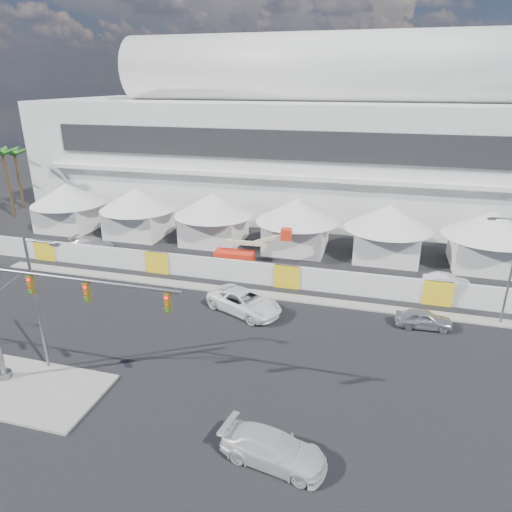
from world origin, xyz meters
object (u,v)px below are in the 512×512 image
(pickup_curb, at_px, (244,302))
(traffic_mast, at_px, (27,315))
(streetlight_median, at_px, (38,296))
(pickup_near, at_px, (274,449))
(lot_car_a, at_px, (447,282))
(boom_lift, at_px, (241,253))
(streetlight_curb, at_px, (510,264))
(lot_car_c, at_px, (92,244))
(sedan_silver, at_px, (424,319))

(pickup_curb, xyz_separation_m, traffic_mast, (-8.68, -11.81, 3.85))
(streetlight_median, bearing_deg, pickup_near, -13.29)
(traffic_mast, bearing_deg, lot_car_a, 40.22)
(pickup_curb, relative_size, boom_lift, 0.81)
(pickup_curb, bearing_deg, lot_car_a, -36.74)
(streetlight_curb, relative_size, boom_lift, 1.08)
(boom_lift, bearing_deg, traffic_mast, -107.72)
(lot_car_c, distance_m, streetlight_curb, 38.00)
(pickup_curb, relative_size, streetlight_curb, 0.75)
(lot_car_a, distance_m, streetlight_curb, 7.27)
(streetlight_median, bearing_deg, boom_lift, 72.51)
(pickup_near, bearing_deg, streetlight_curb, -27.69)
(streetlight_curb, bearing_deg, boom_lift, 163.81)
(lot_car_a, xyz_separation_m, streetlight_curb, (2.96, -5.27, 4.03))
(lot_car_a, relative_size, boom_lift, 0.52)
(pickup_near, bearing_deg, lot_car_c, 57.13)
(sedan_silver, xyz_separation_m, lot_car_c, (-32.11, 7.69, -0.00))
(pickup_near, bearing_deg, streetlight_median, 86.19)
(boom_lift, bearing_deg, pickup_curb, -74.55)
(lot_car_c, distance_m, boom_lift, 16.03)
(streetlight_median, xyz_separation_m, boom_lift, (6.14, 19.50, -3.94))
(traffic_mast, height_order, streetlight_curb, traffic_mast)
(lot_car_a, relative_size, lot_car_c, 0.85)
(pickup_curb, bearing_deg, lot_car_c, 89.55)
(traffic_mast, distance_m, streetlight_median, 1.79)
(boom_lift, bearing_deg, pickup_near, -72.46)
(pickup_near, xyz_separation_m, streetlight_median, (-14.76, 3.49, 4.22))
(pickup_near, distance_m, streetlight_median, 15.74)
(pickup_near, xyz_separation_m, lot_car_c, (-24.64, 22.46, -0.07))
(sedan_silver, relative_size, boom_lift, 0.53)
(lot_car_c, height_order, traffic_mast, traffic_mast)
(lot_car_c, bearing_deg, sedan_silver, -104.82)
(pickup_near, xyz_separation_m, traffic_mast, (-14.17, 1.81, 3.96))
(traffic_mast, relative_size, streetlight_median, 1.45)
(pickup_near, distance_m, boom_lift, 24.54)
(lot_car_c, bearing_deg, streetlight_median, -153.85)
(pickup_curb, xyz_separation_m, streetlight_median, (-9.27, -10.14, 4.11))
(pickup_curb, height_order, lot_car_a, pickup_curb)
(sedan_silver, height_order, traffic_mast, traffic_mast)
(streetlight_median, height_order, boom_lift, streetlight_median)
(lot_car_a, distance_m, streetlight_median, 31.06)
(lot_car_a, xyz_separation_m, traffic_mast, (-23.94, -20.24, 4.05))
(lot_car_a, distance_m, lot_car_c, 34.40)
(sedan_silver, distance_m, pickup_curb, 13.01)
(lot_car_a, height_order, lot_car_c, lot_car_c)
(boom_lift, bearing_deg, streetlight_median, -110.50)
(sedan_silver, height_order, pickup_near, pickup_near)
(lot_car_a, xyz_separation_m, streetlight_median, (-24.52, -18.57, 4.31))
(sedan_silver, xyz_separation_m, streetlight_curb, (5.26, 2.02, 4.00))
(streetlight_curb, bearing_deg, pickup_curb, -170.15)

